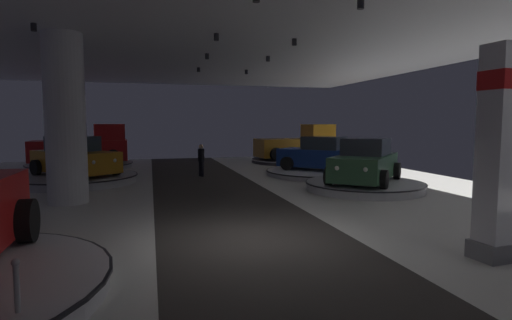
{
  "coord_description": "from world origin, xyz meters",
  "views": [
    {
      "loc": [
        -2.25,
        -8.69,
        2.62
      ],
      "look_at": [
        1.15,
        4.33,
        1.4
      ],
      "focal_mm": 28.39,
      "sensor_mm": 36.0,
      "label": 1
    }
  ],
  "objects": [
    {
      "name": "display_platform_deep_right",
      "position": [
        7.2,
        16.96,
        0.14
      ],
      "size": [
        6.0,
        6.0,
        0.25
      ],
      "color": "#333338",
      "rests_on": "ground"
    },
    {
      "name": "display_platform_deep_left",
      "position": [
        -6.28,
        16.94,
        0.16
      ],
      "size": [
        5.93,
        5.93,
        0.28
      ],
      "color": "#B7B7BC",
      "rests_on": "ground"
    },
    {
      "name": "display_platform_far_right",
      "position": [
        6.12,
        10.26,
        0.15
      ],
      "size": [
        5.57,
        5.57,
        0.26
      ],
      "color": "silver",
      "rests_on": "ground"
    },
    {
      "name": "display_platform_mid_right",
      "position": [
        5.83,
        5.41,
        0.19
      ],
      "size": [
        4.6,
        4.6,
        0.34
      ],
      "color": "#B7B7BC",
      "rests_on": "ground"
    },
    {
      "name": "pickup_truck_deep_right",
      "position": [
        7.52,
        16.99,
        1.19
      ],
      "size": [
        5.47,
        3.04,
        2.3
      ],
      "color": "#B77519",
      "rests_on": "display_platform_deep_right"
    },
    {
      "name": "brand_sign_pylon",
      "position": [
        4.37,
        -2.45,
        2.12
      ],
      "size": [
        1.32,
        0.75,
        4.09
      ],
      "color": "slate",
      "rests_on": "ground"
    },
    {
      "name": "ground",
      "position": [
        0.0,
        0.0,
        -0.02
      ],
      "size": [
        24.0,
        44.0,
        0.06
      ],
      "color": "silver"
    },
    {
      "name": "display_platform_far_left",
      "position": [
        -5.45,
        10.34,
        0.2
      ],
      "size": [
        5.22,
        5.22,
        0.36
      ],
      "color": "#B7B7BC",
      "rests_on": "ground"
    },
    {
      "name": "display_car_far_right",
      "position": [
        6.14,
        10.24,
        1.02
      ],
      "size": [
        4.2,
        4.28,
        1.71
      ],
      "color": "navy",
      "rests_on": "display_platform_far_right"
    },
    {
      "name": "column_left",
      "position": [
        -4.91,
        5.62,
        2.75
      ],
      "size": [
        1.25,
        1.25,
        5.5
      ],
      "color": "silver",
      "rests_on": "ground"
    },
    {
      "name": "display_car_far_left",
      "position": [
        -5.47,
        10.36,
        1.12
      ],
      "size": [
        4.1,
        4.36,
        1.71
      ],
      "color": "#B77519",
      "rests_on": "display_platform_far_left"
    },
    {
      "name": "visitor_walking_near",
      "position": [
        0.16,
        11.21,
        0.91
      ],
      "size": [
        0.32,
        0.32,
        1.59
      ],
      "color": "black",
      "rests_on": "ground"
    },
    {
      "name": "stanchion_a",
      "position": [
        -3.85,
        -3.4,
        0.37
      ],
      "size": [
        0.28,
        0.28,
        1.01
      ],
      "color": "#333338",
      "rests_on": "ground"
    },
    {
      "name": "display_car_mid_right",
      "position": [
        5.85,
        5.43,
        1.1
      ],
      "size": [
        4.16,
        4.31,
        1.71
      ],
      "color": "#2D5638",
      "rests_on": "display_platform_mid_right"
    },
    {
      "name": "pickup_truck_deep_left",
      "position": [
        -5.96,
        16.96,
        1.22
      ],
      "size": [
        5.42,
        2.91,
        2.3
      ],
      "color": "red",
      "rests_on": "display_platform_deep_left"
    }
  ]
}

